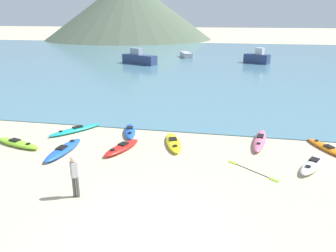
# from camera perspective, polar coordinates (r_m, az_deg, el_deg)

# --- Properties ---
(ground_plane) EXTENTS (400.00, 400.00, 0.00)m
(ground_plane) POSITION_cam_1_polar(r_m,az_deg,el_deg) (11.35, -3.80, -18.38)
(ground_plane) COLOR #C6B793
(bay_water) EXTENTS (160.00, 70.00, 0.06)m
(bay_water) POSITION_cam_1_polar(r_m,az_deg,el_deg) (54.24, 8.73, 11.24)
(bay_water) COLOR teal
(bay_water) RESTS_ON ground_plane
(far_hill_left) EXTENTS (50.27, 50.27, 17.70)m
(far_hill_left) POSITION_cam_1_polar(r_m,az_deg,el_deg) (105.54, -6.86, 19.63)
(far_hill_left) COLOR #4C5B47
(far_hill_left) RESTS_ON ground_plane
(kayak_on_sand_0) EXTENTS (1.42, 2.71, 0.39)m
(kayak_on_sand_0) POSITION_cam_1_polar(r_m,az_deg,el_deg) (20.00, -6.64, -0.91)
(kayak_on_sand_0) COLOR blue
(kayak_on_sand_0) RESTS_ON ground_plane
(kayak_on_sand_1) EXTENTS (1.14, 3.61, 0.41)m
(kayak_on_sand_1) POSITION_cam_1_polar(r_m,az_deg,el_deg) (19.15, 15.72, -2.39)
(kayak_on_sand_1) COLOR #E5668C
(kayak_on_sand_1) RESTS_ON ground_plane
(kayak_on_sand_2) EXTENTS (1.61, 3.08, 0.33)m
(kayak_on_sand_2) POSITION_cam_1_polar(r_m,az_deg,el_deg) (18.20, 0.94, -2.90)
(kayak_on_sand_2) COLOR yellow
(kayak_on_sand_2) RESTS_ON ground_plane
(kayak_on_sand_3) EXTENTS (1.94, 2.80, 0.40)m
(kayak_on_sand_3) POSITION_cam_1_polar(r_m,az_deg,el_deg) (16.99, 23.92, -6.10)
(kayak_on_sand_3) COLOR white
(kayak_on_sand_3) RESTS_ON ground_plane
(kayak_on_sand_4) EXTENTS (3.34, 1.62, 0.34)m
(kayak_on_sand_4) POSITION_cam_1_polar(r_m,az_deg,el_deg) (19.93, -24.76, -2.73)
(kayak_on_sand_4) COLOR #8CCC2D
(kayak_on_sand_4) RESTS_ON ground_plane
(kayak_on_sand_5) EXTENTS (1.59, 2.81, 0.35)m
(kayak_on_sand_5) POSITION_cam_1_polar(r_m,az_deg,el_deg) (17.68, -8.05, -3.73)
(kayak_on_sand_5) COLOR red
(kayak_on_sand_5) RESTS_ON ground_plane
(kayak_on_sand_6) EXTENTS (2.53, 3.14, 0.31)m
(kayak_on_sand_6) POSITION_cam_1_polar(r_m,az_deg,el_deg) (21.05, -15.84, -0.63)
(kayak_on_sand_6) COLOR teal
(kayak_on_sand_6) RESTS_ON ground_plane
(kayak_on_sand_7) EXTENTS (1.88, 2.88, 0.29)m
(kayak_on_sand_7) POSITION_cam_1_polar(r_m,az_deg,el_deg) (19.49, 25.94, -3.45)
(kayak_on_sand_7) COLOR orange
(kayak_on_sand_7) RESTS_ON ground_plane
(kayak_on_sand_8) EXTENTS (0.95, 3.26, 0.38)m
(kayak_on_sand_8) POSITION_cam_1_polar(r_m,az_deg,el_deg) (18.07, -17.72, -3.92)
(kayak_on_sand_8) COLOR blue
(kayak_on_sand_8) RESTS_ON ground_plane
(person_near_foreground) EXTENTS (0.35, 0.31, 1.75)m
(person_near_foreground) POSITION_cam_1_polar(r_m,az_deg,el_deg) (13.34, -15.96, -8.03)
(person_near_foreground) COLOR #4C4C4C
(person_near_foreground) RESTS_ON ground_plane
(moored_boat_2) EXTENTS (3.95, 2.96, 2.28)m
(moored_boat_2) POSITION_cam_1_polar(r_m,az_deg,el_deg) (51.69, 15.26, 11.38)
(moored_boat_2) COLOR navy
(moored_boat_2) RESTS_ON bay_water
(moored_boat_3) EXTENTS (2.70, 4.24, 0.83)m
(moored_boat_3) POSITION_cam_1_polar(r_m,az_deg,el_deg) (57.31, 3.16, 12.26)
(moored_boat_3) COLOR #B2B2B7
(moored_boat_3) RESTS_ON bay_water
(moored_boat_4) EXTENTS (5.75, 3.83, 2.27)m
(moored_boat_4) POSITION_cam_1_polar(r_m,az_deg,el_deg) (49.39, -5.06, 11.64)
(moored_boat_4) COLOR navy
(moored_boat_4) RESTS_ON bay_water
(loose_paddle) EXTENTS (2.27, 1.89, 0.03)m
(loose_paddle) POSITION_cam_1_polar(r_m,az_deg,el_deg) (15.78, 14.48, -7.56)
(loose_paddle) COLOR black
(loose_paddle) RESTS_ON ground_plane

